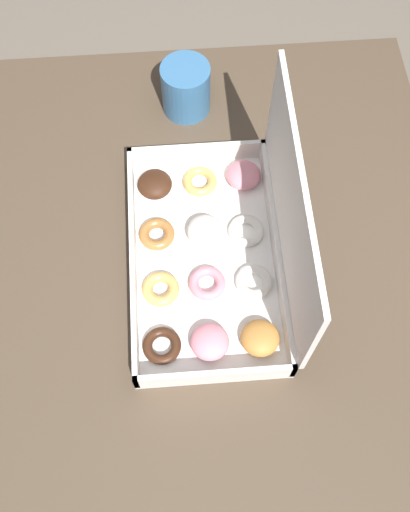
% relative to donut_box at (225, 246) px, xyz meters
% --- Properties ---
extents(ground_plane, '(8.00, 8.00, 0.00)m').
position_rel_donut_box_xyz_m(ground_plane, '(0.04, -0.02, -0.79)').
color(ground_plane, '#6B6054').
extents(dining_table, '(1.02, 0.83, 0.74)m').
position_rel_donut_box_xyz_m(dining_table, '(0.04, -0.02, -0.16)').
color(dining_table, '#4C3D2D').
rests_on(dining_table, ground_plane).
extents(donut_box, '(0.41, 0.25, 0.26)m').
position_rel_donut_box_xyz_m(donut_box, '(0.00, 0.00, 0.00)').
color(donut_box, white).
rests_on(donut_box, dining_table).
extents(coffee_mug, '(0.09, 0.09, 0.10)m').
position_rel_donut_box_xyz_m(coffee_mug, '(-0.33, -0.04, 0.00)').
color(coffee_mug, teal).
rests_on(coffee_mug, dining_table).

